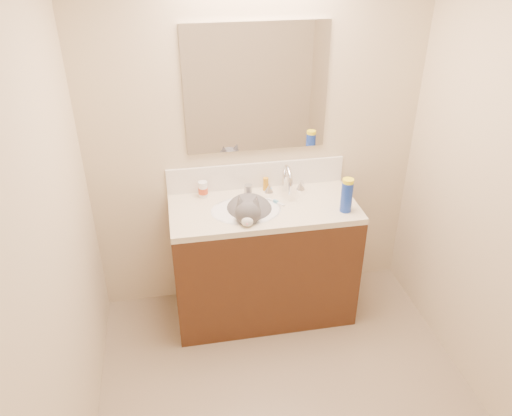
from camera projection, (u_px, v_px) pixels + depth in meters
name	position (u px, v px, depth m)	size (l,w,h in m)	color
room_shell	(311.00, 190.00, 2.04)	(2.24, 2.54, 2.52)	beige
vanity_cabinet	(263.00, 263.00, 3.41)	(1.20, 0.55, 0.82)	#432312
counter_slab	(264.00, 209.00, 3.19)	(1.20, 0.55, 0.04)	beige
basin	(246.00, 220.00, 3.17)	(0.45, 0.36, 0.14)	white
faucet	(287.00, 182.00, 3.28)	(0.28, 0.20, 0.21)	silver
cat	(249.00, 213.00, 3.15)	(0.38, 0.46, 0.33)	#4C4A4C
backsplash	(256.00, 175.00, 3.36)	(1.20, 0.02, 0.18)	white
mirror	(256.00, 89.00, 3.06)	(0.90, 0.02, 0.80)	white
pill_bottle	(203.00, 189.00, 3.26)	(0.06, 0.06, 0.11)	white
pill_label	(203.00, 191.00, 3.27)	(0.06, 0.06, 0.04)	#CA4521
silver_jar	(248.00, 189.00, 3.31)	(0.06, 0.06, 0.06)	#B7B7BC
amber_bottle	(266.00, 184.00, 3.35)	(0.04, 0.04, 0.09)	orange
toothbrush	(276.00, 202.00, 3.22)	(0.01, 0.14, 0.01)	white
toothbrush_head	(276.00, 202.00, 3.21)	(0.02, 0.03, 0.02)	#60A7CC
spray_can	(347.00, 197.00, 3.08)	(0.07, 0.07, 0.20)	#1839AD
spray_cap	(348.00, 182.00, 3.03)	(0.07, 0.07, 0.04)	yellow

